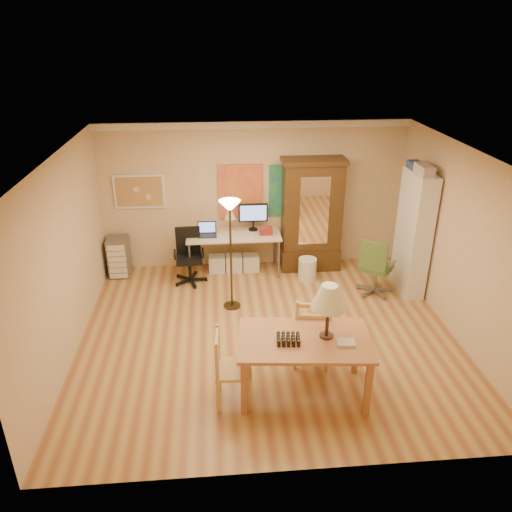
{
  "coord_description": "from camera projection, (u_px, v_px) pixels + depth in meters",
  "views": [
    {
      "loc": [
        -0.72,
        -6.2,
        4.19
      ],
      "look_at": [
        -0.15,
        0.3,
        1.16
      ],
      "focal_mm": 35.0,
      "sensor_mm": 36.0,
      "label": 1
    }
  ],
  "objects": [
    {
      "name": "corkboard",
      "position": [
        139.0,
        192.0,
        8.86
      ],
      "size": [
        0.9,
        0.04,
        0.62
      ],
      "primitive_type": "cube",
      "color": "tan",
      "rests_on": "floor"
    },
    {
      "name": "armoire",
      "position": [
        311.0,
        222.0,
        9.15
      ],
      "size": [
        1.13,
        0.54,
        2.08
      ],
      "color": "#321E0D",
      "rests_on": "floor"
    },
    {
      "name": "art_panel_right",
      "position": [
        290.0,
        190.0,
        9.1
      ],
      "size": [
        0.75,
        0.04,
        0.95
      ],
      "primitive_type": "cube",
      "color": "#226E89",
      "rests_on": "floor"
    },
    {
      "name": "bookshelf",
      "position": [
        413.0,
        234.0,
        8.27
      ],
      "size": [
        0.31,
        0.84,
        2.09
      ],
      "color": "white",
      "rests_on": "floor"
    },
    {
      "name": "dining_table",
      "position": [
        313.0,
        327.0,
        5.9
      ],
      "size": [
        1.66,
        1.09,
        1.49
      ],
      "color": "#965031",
      "rests_on": "floor"
    },
    {
      "name": "ladder_chair_left",
      "position": [
        231.0,
        370.0,
        5.95
      ],
      "size": [
        0.45,
        0.47,
        0.97
      ],
      "color": "tan",
      "rests_on": "floor"
    },
    {
      "name": "art_panel_left",
      "position": [
        240.0,
        192.0,
        9.03
      ],
      "size": [
        0.8,
        0.04,
        1.0
      ],
      "primitive_type": "cube",
      "color": "gold",
      "rests_on": "floor"
    },
    {
      "name": "computer_desk",
      "position": [
        235.0,
        248.0,
        9.15
      ],
      "size": [
        1.69,
        0.74,
        1.28
      ],
      "color": "beige",
      "rests_on": "floor"
    },
    {
      "name": "ladder_chair_back",
      "position": [
        312.0,
        332.0,
        6.62
      ],
      "size": [
        0.55,
        0.53,
        1.04
      ],
      "color": "tan",
      "rests_on": "floor"
    },
    {
      "name": "wastebin",
      "position": [
        307.0,
        269.0,
        8.95
      ],
      "size": [
        0.33,
        0.33,
        0.41
      ],
      "primitive_type": "cylinder",
      "color": "silver",
      "rests_on": "floor"
    },
    {
      "name": "office_chair_black",
      "position": [
        190.0,
        268.0,
        8.88
      ],
      "size": [
        0.6,
        0.6,
        0.98
      ],
      "color": "black",
      "rests_on": "floor"
    },
    {
      "name": "office_chair_green",
      "position": [
        374.0,
        279.0,
        8.46
      ],
      "size": [
        0.65,
        0.65,
        1.03
      ],
      "color": "slate",
      "rests_on": "floor"
    },
    {
      "name": "crown_molding",
      "position": [
        254.0,
        125.0,
        8.54
      ],
      "size": [
        5.5,
        0.08,
        0.12
      ],
      "primitive_type": "cube",
      "color": "white",
      "rests_on": "floor"
    },
    {
      "name": "floor",
      "position": [
        268.0,
        335.0,
        7.43
      ],
      "size": [
        5.5,
        5.5,
        0.0
      ],
      "primitive_type": "plane",
      "color": "#995E36",
      "rests_on": "ground"
    },
    {
      "name": "torchiere_lamp",
      "position": [
        230.0,
        223.0,
        7.56
      ],
      "size": [
        0.33,
        0.33,
        1.82
      ],
      "color": "#3A2D17",
      "rests_on": "floor"
    },
    {
      "name": "drawer_cart",
      "position": [
        119.0,
        257.0,
        9.06
      ],
      "size": [
        0.36,
        0.44,
        0.73
      ],
      "color": "slate",
      "rests_on": "floor"
    }
  ]
}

